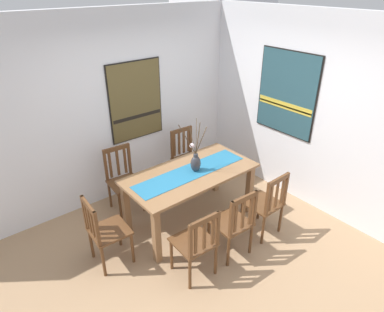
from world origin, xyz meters
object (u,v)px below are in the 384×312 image
chair_5 (196,243)px  chair_2 (123,179)px  chair_3 (266,203)px  painting_on_side_wall (287,93)px  dining_table (190,180)px  chair_0 (234,222)px  chair_4 (186,157)px  chair_1 (104,230)px  painting_on_back_wall (136,101)px  centerpiece_vase (195,161)px

chair_5 → chair_2: bearing=89.6°
chair_3 → painting_on_side_wall: size_ratio=0.77×
dining_table → chair_0: bearing=-90.5°
chair_2 → chair_4: size_ratio=1.02×
chair_5 → painting_on_side_wall: (2.18, 0.61, 1.09)m
chair_0 → chair_5: (-0.55, 0.03, -0.01)m
chair_4 → chair_3: bearing=-89.3°
chair_2 → chair_4: 1.12m
chair_1 → chair_4: 1.99m
chair_4 → painting_on_back_wall: size_ratio=0.80×
dining_table → painting_on_back_wall: painting_on_back_wall is taller
chair_1 → chair_4: chair_4 is taller
chair_1 → painting_on_back_wall: size_ratio=0.78×
centerpiece_vase → chair_0: bearing=-95.6°
dining_table → chair_2: bearing=123.1°
chair_0 → painting_on_side_wall: size_ratio=0.77×
chair_3 → chair_4: bearing=90.7°
painting_on_back_wall → painting_on_side_wall: size_ratio=0.97×
dining_table → chair_5: size_ratio=1.96×
chair_3 → dining_table: bearing=125.9°
chair_1 → painting_on_side_wall: bearing=-3.8°
chair_1 → painting_on_back_wall: painting_on_back_wall is taller
painting_on_side_wall → centerpiece_vase: bearing=173.8°
dining_table → chair_2: size_ratio=1.84×
painting_on_back_wall → chair_2: bearing=-143.2°
dining_table → chair_5: 0.99m
chair_3 → chair_0: bearing=-178.8°
chair_1 → dining_table: bearing=-0.3°
chair_2 → chair_3: bearing=-55.5°
chair_5 → painting_on_back_wall: (0.53, 2.03, 0.96)m
chair_3 → chair_5: 1.15m
chair_2 → painting_on_side_wall: (2.17, -1.03, 1.08)m
chair_0 → painting_on_back_wall: bearing=90.5°
centerpiece_vase → chair_2: 1.15m
chair_2 → chair_5: bearing=-90.4°
chair_4 → chair_1: bearing=-156.2°
chair_2 → painting_on_back_wall: size_ratio=0.81×
painting_on_back_wall → chair_4: bearing=-35.6°
chair_1 → chair_3: size_ratio=0.99×
chair_2 → chair_5: 1.64m
chair_1 → chair_4: bearing=23.8°
chair_3 → painting_on_back_wall: 2.34m
chair_2 → painting_on_back_wall: 1.15m
chair_1 → chair_5: (0.69, -0.80, -0.01)m
painting_on_side_wall → chair_2: bearing=154.6°
centerpiece_vase → chair_0: centerpiece_vase is taller
dining_table → painting_on_side_wall: painting_on_side_wall is taller
chair_0 → painting_on_back_wall: (-0.02, 2.06, 0.95)m
chair_0 → painting_on_back_wall: size_ratio=0.80×
chair_1 → centerpiece_vase: bearing=-1.0°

